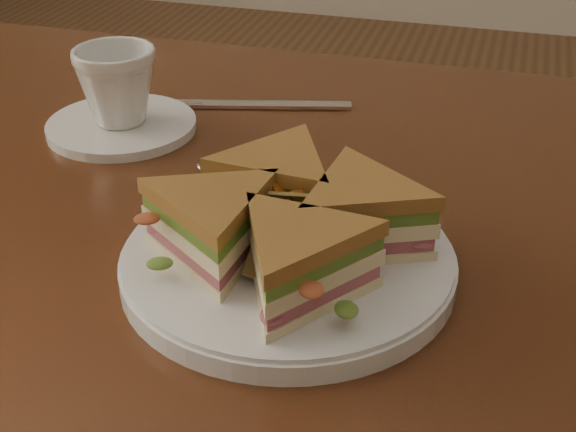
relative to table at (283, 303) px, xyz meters
The scene contains 8 objects.
table is the anchor object (origin of this frame).
plate 0.14m from the table, 70.87° to the right, with size 0.25×0.25×0.02m, color white.
sandwich_wedges 0.17m from the table, 70.87° to the right, with size 0.26×0.26×0.06m.
crisps_mound 0.17m from the table, 70.87° to the right, with size 0.09×0.09×0.05m, color #B25F16, non-canonical shape.
spoon 0.13m from the table, 133.44° to the left, with size 0.18×0.04×0.01m.
knife 0.25m from the table, 116.24° to the left, with size 0.21×0.07×0.00m.
saucer 0.26m from the table, 151.55° to the left, with size 0.15×0.15×0.01m, color white.
coffee_cup 0.28m from the table, 151.55° to the left, with size 0.08×0.08×0.08m, color white.
Camera 1 is at (0.17, -0.57, 1.10)m, focal length 50.00 mm.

